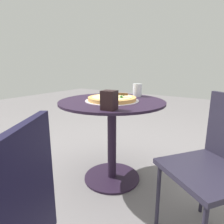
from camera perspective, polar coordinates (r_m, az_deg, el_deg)
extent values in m
plane|color=slate|center=(1.86, -0.03, -18.66)|extent=(10.00, 10.00, 0.00)
cylinder|color=black|center=(1.60, -0.03, 3.06)|extent=(0.87, 0.87, 0.02)
cylinder|color=black|center=(1.69, -0.03, -8.48)|extent=(0.07, 0.07, 0.67)
cylinder|color=black|center=(1.85, -0.03, -18.42)|extent=(0.49, 0.49, 0.02)
cylinder|color=silver|center=(1.58, 0.00, 3.38)|extent=(0.44, 0.44, 0.00)
cylinder|color=tan|center=(1.58, 0.00, 3.94)|extent=(0.39, 0.39, 0.03)
cylinder|color=#F0DE92|center=(1.58, 0.00, 4.48)|extent=(0.32, 0.32, 0.00)
sphere|color=#30702E|center=(1.52, 2.70, 4.41)|extent=(0.02, 0.02, 0.02)
sphere|color=#266930|center=(1.62, 0.27, 4.90)|extent=(0.02, 0.02, 0.02)
sphere|color=beige|center=(1.66, -3.17, 5.06)|extent=(0.01, 0.01, 0.01)
sphere|color=#2A5E31|center=(1.64, -2.38, 5.02)|extent=(0.02, 0.02, 0.02)
sphere|color=#237034|center=(1.62, 3.39, 4.86)|extent=(0.02, 0.02, 0.02)
cube|color=silver|center=(1.58, -0.97, 5.26)|extent=(0.11, 0.10, 0.00)
cube|color=brown|center=(1.54, 2.65, 5.30)|extent=(0.11, 0.04, 0.02)
cylinder|color=silver|center=(1.82, 7.42, 6.39)|extent=(0.08, 0.08, 0.12)
cube|color=black|center=(1.25, -0.81, 3.45)|extent=(0.10, 0.09, 0.13)
cube|color=#252232|center=(1.19, 26.14, -15.40)|extent=(0.58, 0.58, 0.03)
cylinder|color=#252232|center=(1.33, 13.32, -22.75)|extent=(0.02, 0.02, 0.42)
cylinder|color=#252232|center=(1.52, 25.16, -18.57)|extent=(0.02, 0.02, 0.42)
cube|color=black|center=(0.56, -24.93, -23.64)|extent=(0.22, 0.33, 0.38)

